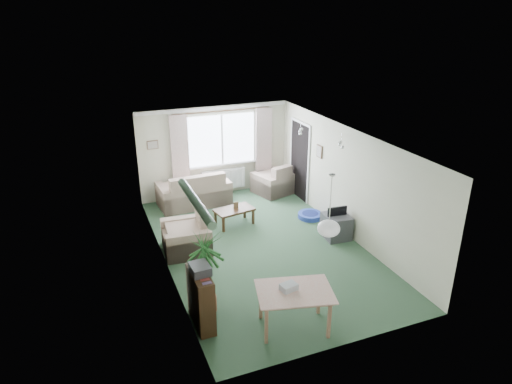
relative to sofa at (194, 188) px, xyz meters
name	(u,v)px	position (x,y,z in m)	size (l,w,h in m)	color
ground	(261,247)	(0.74, -2.75, -0.44)	(6.50, 6.50, 0.00)	#2B4931
window	(222,140)	(0.94, 0.48, 1.06)	(1.80, 0.03, 1.30)	white
curtain_rod	(222,111)	(0.94, 0.40, 1.83)	(2.60, 0.03, 0.03)	black
curtain_left	(180,154)	(-0.21, 0.38, 0.83)	(0.45, 0.08, 2.00)	beige
curtain_right	(264,144)	(2.09, 0.38, 0.83)	(0.45, 0.08, 2.00)	beige
radiator	(223,179)	(0.94, 0.44, -0.04)	(1.20, 0.10, 0.55)	white
doorway	(300,161)	(2.72, -0.55, 0.56)	(0.03, 0.95, 2.00)	black
pendant_lamp	(329,228)	(0.94, -5.05, 1.04)	(0.36, 0.36, 0.36)	white
tinsel_garland	(195,202)	(-1.18, -5.05, 1.84)	(1.60, 1.60, 0.12)	#196626
bauble_cluster_a	(301,129)	(2.04, -1.85, 1.78)	(0.20, 0.20, 0.20)	silver
bauble_cluster_b	(341,142)	(2.34, -3.05, 1.78)	(0.20, 0.20, 0.20)	silver
wall_picture_back	(153,145)	(-0.86, 0.48, 1.11)	(0.28, 0.03, 0.22)	brown
wall_picture_right	(319,151)	(2.72, -1.55, 1.11)	(0.03, 0.24, 0.30)	brown
sofa	(194,188)	(0.00, 0.00, 0.00)	(1.78, 0.94, 0.89)	beige
armchair_corner	(273,178)	(2.21, -0.02, -0.03)	(0.93, 0.88, 0.83)	beige
armchair_left	(186,232)	(-0.76, -2.31, -0.01)	(0.97, 0.92, 0.87)	beige
coffee_table	(234,217)	(0.57, -1.51, -0.24)	(0.89, 0.49, 0.40)	black
photo_frame	(236,205)	(0.62, -1.49, 0.03)	(0.12, 0.02, 0.16)	brown
bookshelf	(201,299)	(-1.10, -4.72, 0.03)	(0.26, 0.77, 0.94)	black
hifi_box	(200,269)	(-1.09, -4.71, 0.56)	(0.28, 0.35, 0.14)	#3C3C41
houseplant	(207,272)	(-0.91, -4.42, 0.29)	(0.63, 0.63, 1.47)	#205D28
dining_table	(294,310)	(0.22, -5.35, -0.11)	(1.06, 0.71, 0.67)	tan
gift_box	(289,287)	(0.15, -5.29, 0.28)	(0.25, 0.18, 0.12)	#B4B4BF
tv_cube	(336,226)	(2.44, -2.94, -0.18)	(0.53, 0.58, 0.53)	#3F4045
pet_bed	(310,215)	(2.39, -1.84, -0.39)	(0.59, 0.59, 0.12)	navy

